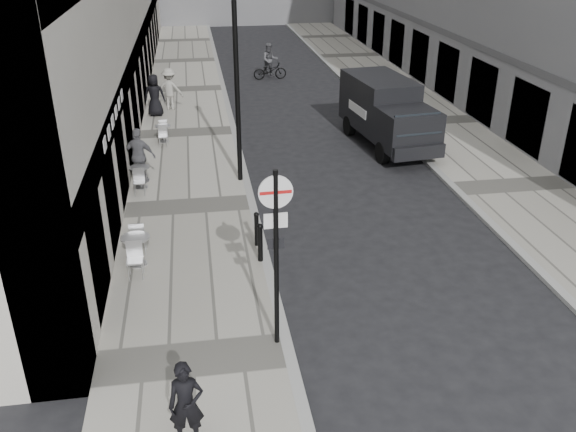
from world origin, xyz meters
name	(u,v)px	position (x,y,z in m)	size (l,w,h in m)	color
sidewalk	(188,133)	(-2.00, 18.00, 0.06)	(4.00, 60.00, 0.12)	#A19D91
far_sidewalk	(431,122)	(9.00, 18.00, 0.06)	(4.00, 60.00, 0.12)	#A19D91
walking_man	(186,405)	(-2.10, 0.46, 0.95)	(0.61, 0.40, 1.66)	black
sign_post	(276,237)	(-0.20, 3.00, 2.67)	(0.68, 0.11, 3.98)	black
lamppost	(237,78)	(-0.20, 12.31, 3.70)	(0.29, 0.29, 6.44)	black
bollard_near	(257,230)	(-0.15, 7.41, 0.59)	(0.13, 0.13, 0.95)	black
bollard_far	(260,244)	(-0.15, 6.53, 0.63)	(0.14, 0.14, 1.02)	black
panel_van	(386,110)	(5.98, 15.44, 1.49)	(2.72, 5.81, 2.64)	black
cyclist	(270,65)	(2.83, 27.63, 0.81)	(1.95, 0.77, 2.07)	black
pedestrian_a	(139,156)	(-3.60, 12.57, 1.09)	(1.14, 0.47, 1.94)	#5C5C61
pedestrian_b	(170,89)	(-2.74, 21.72, 1.11)	(1.27, 0.73, 1.97)	#A29F96
pedestrian_c	(155,95)	(-3.42, 20.74, 1.08)	(0.94, 0.61, 1.93)	black
cafe_table_near	(137,248)	(-3.37, 6.82, 0.61)	(0.75, 1.69, 0.96)	silver
cafe_table_mid	(163,132)	(-2.96, 16.84, 0.53)	(0.64, 1.44, 0.82)	silver
cafe_table_far	(140,175)	(-3.60, 12.09, 0.57)	(0.69, 1.56, 0.89)	#ADADB0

